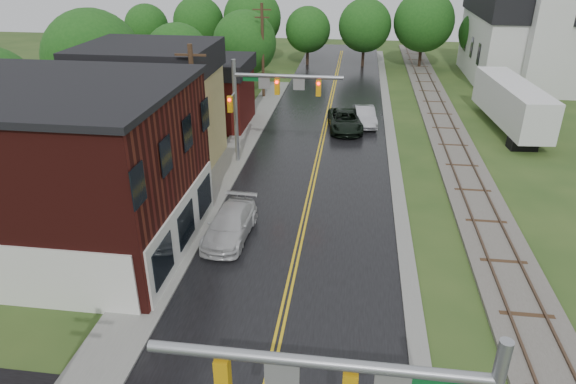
% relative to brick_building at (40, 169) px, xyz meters
% --- Properties ---
extents(main_road, '(10.00, 90.00, 0.02)m').
position_rel_brick_building_xyz_m(main_road, '(12.48, 15.00, -4.15)').
color(main_road, black).
rests_on(main_road, ground).
extents(curb_right, '(0.80, 70.00, 0.12)m').
position_rel_brick_building_xyz_m(curb_right, '(17.88, 20.00, -4.15)').
color(curb_right, gray).
rests_on(curb_right, ground).
extents(sidewalk_left, '(2.40, 50.00, 0.12)m').
position_rel_brick_building_xyz_m(sidewalk_left, '(6.28, 10.00, -4.15)').
color(sidewalk_left, gray).
rests_on(sidewalk_left, ground).
extents(brick_building, '(14.30, 10.30, 8.30)m').
position_rel_brick_building_xyz_m(brick_building, '(0.00, 0.00, 0.00)').
color(brick_building, '#41110D').
rests_on(brick_building, ground).
extents(yellow_house, '(8.00, 7.00, 6.40)m').
position_rel_brick_building_xyz_m(yellow_house, '(1.48, 11.00, -0.95)').
color(yellow_house, tan).
rests_on(yellow_house, ground).
extents(darkred_building, '(7.00, 6.00, 4.40)m').
position_rel_brick_building_xyz_m(darkred_building, '(2.48, 20.00, -1.95)').
color(darkred_building, '#3F0F0C').
rests_on(darkred_building, ground).
extents(church, '(10.40, 18.40, 20.00)m').
position_rel_brick_building_xyz_m(church, '(32.48, 38.74, 1.68)').
color(church, silver).
rests_on(church, ground).
extents(railroad, '(3.20, 80.00, 0.30)m').
position_rel_brick_building_xyz_m(railroad, '(22.48, 20.00, -4.05)').
color(railroad, '#59544C').
rests_on(railroad, ground).
extents(traffic_signal_far, '(7.34, 0.43, 7.20)m').
position_rel_brick_building_xyz_m(traffic_signal_far, '(9.01, 12.00, 0.82)').
color(traffic_signal_far, gray).
rests_on(traffic_signal_far, ground).
extents(utility_pole_b, '(1.80, 0.28, 9.00)m').
position_rel_brick_building_xyz_m(utility_pole_b, '(5.68, 7.00, 0.57)').
color(utility_pole_b, '#382616').
rests_on(utility_pole_b, ground).
extents(utility_pole_c, '(1.80, 0.28, 9.00)m').
position_rel_brick_building_xyz_m(utility_pole_c, '(5.68, 29.00, 0.57)').
color(utility_pole_c, '#382616').
rests_on(utility_pole_c, ground).
extents(tree_left_b, '(7.60, 7.60, 9.69)m').
position_rel_brick_building_xyz_m(tree_left_b, '(-5.36, 16.90, 1.57)').
color(tree_left_b, black).
rests_on(tree_left_b, ground).
extents(tree_left_c, '(6.00, 6.00, 7.65)m').
position_rel_brick_building_xyz_m(tree_left_c, '(-1.36, 24.90, 0.36)').
color(tree_left_c, black).
rests_on(tree_left_c, ground).
extents(tree_left_e, '(6.40, 6.40, 8.16)m').
position_rel_brick_building_xyz_m(tree_left_e, '(3.64, 30.90, 0.66)').
color(tree_left_e, black).
rests_on(tree_left_e, ground).
extents(suv_dark, '(3.27, 5.93, 1.57)m').
position_rel_brick_building_xyz_m(suv_dark, '(14.16, 19.97, -3.37)').
color(suv_dark, black).
rests_on(suv_dark, ground).
extents(sedan_silver, '(2.21, 4.77, 1.51)m').
position_rel_brick_building_xyz_m(sedan_silver, '(15.77, 21.52, -3.39)').
color(sedan_silver, '#9E9EA3').
rests_on(sedan_silver, ground).
extents(pickup_white, '(2.32, 5.23, 1.49)m').
position_rel_brick_building_xyz_m(pickup_white, '(8.82, 1.76, -3.41)').
color(pickup_white, silver).
rests_on(pickup_white, ground).
extents(semi_trailer, '(3.73, 12.53, 3.89)m').
position_rel_brick_building_xyz_m(semi_trailer, '(27.57, 21.90, -1.84)').
color(semi_trailer, black).
rests_on(semi_trailer, ground).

